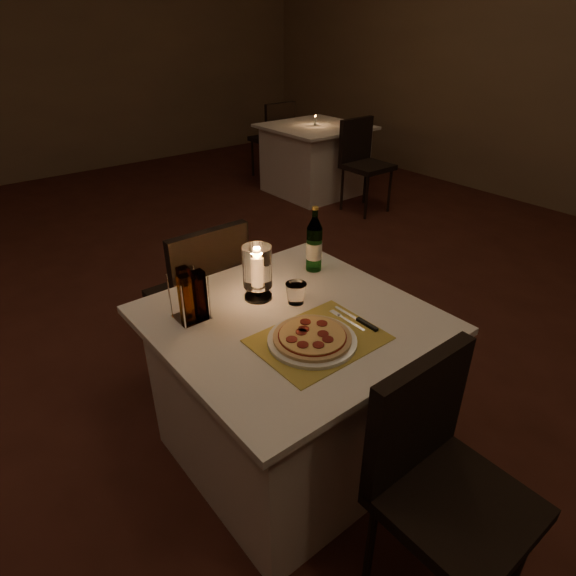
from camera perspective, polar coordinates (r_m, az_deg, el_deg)
floor at (r=2.61m, az=-1.40°, el=-13.04°), size 8.00×10.00×0.02m
main_table at (r=2.09m, az=0.35°, el=-11.90°), size 1.00×1.00×0.74m
chair_near at (r=1.64m, az=17.30°, el=-19.67°), size 0.42×0.42×0.90m
chair_far at (r=2.48m, az=-10.06°, el=-0.12°), size 0.42×0.42×0.90m
placemat at (r=1.74m, az=3.61°, el=-6.10°), size 0.45×0.34×0.00m
plate at (r=1.72m, az=2.88°, el=-6.23°), size 0.32×0.32×0.01m
pizza at (r=1.71m, az=2.88°, el=-5.78°), size 0.28×0.28×0.02m
fork at (r=1.86m, az=6.72°, el=-3.66°), size 0.02×0.18×0.00m
knife at (r=1.84m, az=8.83°, el=-3.99°), size 0.02×0.22×0.01m
tumbler at (r=1.94m, az=0.95°, el=-0.61°), size 0.09×0.09×0.09m
water_bottle at (r=2.17m, az=3.12°, el=5.10°), size 0.07×0.07×0.30m
hurricane_candle at (r=1.93m, az=-3.65°, el=2.30°), size 0.12×0.12×0.23m
cruet_caddy at (r=1.84m, az=-11.48°, el=-1.07°), size 0.12×0.12×0.21m
neighbor_table_right at (r=5.58m, az=3.13°, el=15.00°), size 1.00×1.00×0.74m
neighbor_chair_ra at (r=5.04m, az=8.76°, el=15.21°), size 0.42×0.42×0.90m
neighbor_chair_rb at (r=6.08m, az=-1.51°, el=17.92°), size 0.42×0.42×0.90m
neighbor_candle_right at (r=5.49m, az=3.26°, el=19.19°), size 0.03×0.03×0.11m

